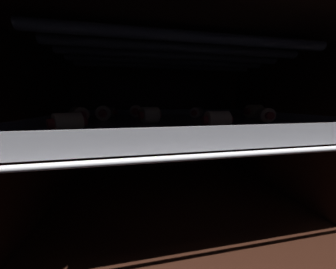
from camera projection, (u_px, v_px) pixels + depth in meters
ground_plane at (176, 204)px, 40.11cm from camera, size 58.03×48.10×1.20cm
oven_wall_back at (161, 120)px, 59.46cm from camera, size 58.03×1.20×34.06cm
oven_wall_left at (28, 135)px, 31.57cm from camera, size 1.20×45.70×34.06cm
oven_wall_right at (289, 127)px, 42.08cm from camera, size 1.20×45.70×34.06cm
oven_ceiling at (178, 42)px, 33.54cm from camera, size 58.03×48.10×1.20cm
heating_element at (178, 55)px, 33.99cm from camera, size 44.51×21.67×1.56cm
oven_rack_mid at (177, 127)px, 36.67cm from camera, size 52.95×44.79×0.61cm
baking_tray_mid at (177, 122)px, 36.50cm from camera, size 48.53×39.62×2.53cm
pig_in_blanket_mid_0 at (265, 115)px, 34.30cm from camera, size 3.59×5.04×2.83cm
pig_in_blanket_mid_1 at (68, 123)px, 22.41cm from camera, size 4.50×3.95×2.60cm
pig_in_blanket_mid_2 at (107, 112)px, 45.69cm from camera, size 5.72×3.49×2.55cm
pig_in_blanket_mid_3 at (197, 112)px, 44.89cm from camera, size 4.41×5.38×2.62cm
pig_in_blanket_mid_4 at (149, 115)px, 36.22cm from camera, size 4.52×3.32×2.67cm
pig_in_blanket_mid_5 at (79, 114)px, 35.48cm from camera, size 4.58×5.30×2.97cm
pig_in_blanket_mid_6 at (154, 112)px, 43.48cm from camera, size 3.11×4.36×2.82cm
pig_in_blanket_mid_7 at (217, 120)px, 25.22cm from camera, size 4.56×2.68×2.67cm
pig_in_blanket_mid_8 at (254, 111)px, 43.75cm from camera, size 5.43×3.69×3.31cm
pig_in_blanket_mid_9 at (136, 111)px, 46.22cm from camera, size 3.61×5.41×3.21cm
pig_in_blanket_mid_10 at (150, 115)px, 32.12cm from camera, size 4.41×3.81×3.08cm
pig_in_blanket_mid_11 at (104, 113)px, 37.61cm from camera, size 3.38×4.96×3.22cm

